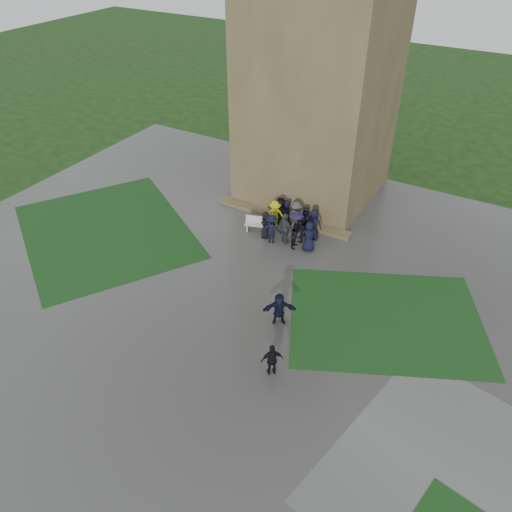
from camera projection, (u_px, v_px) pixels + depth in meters
The scene contains 10 objects.
ground at pixel (179, 320), 23.71m from camera, with size 120.00×120.00×0.00m, color black.
plaza at pixel (203, 296), 25.11m from camera, with size 34.00×34.00×0.02m, color #393936.
lawn_inset_left at pixel (106, 231), 29.94m from camera, with size 11.00×9.00×0.01m, color #123313.
lawn_inset_right at pixel (386, 319), 23.75m from camera, with size 9.00×7.00×0.01m, color #123313.
tower at pixel (322, 52), 28.92m from camera, with size 8.00×8.00×18.00m, color brown.
tower_plinth at pixel (282, 217), 31.05m from camera, with size 9.00×0.80×0.22m, color brown.
bench at pixel (258, 224), 29.71m from camera, with size 1.66×0.98×0.92m.
visitor_cluster at pixel (288, 221), 28.94m from camera, with size 4.07×3.05×2.47m.
pedestrian_mid at pixel (279, 308), 23.10m from camera, with size 1.54×0.56×1.67m, color black.
pedestrian_near at pixel (272, 360), 20.60m from camera, with size 0.94×0.54×1.61m, color black.
Camera 1 is at (11.89, -13.20, 16.41)m, focal length 35.00 mm.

